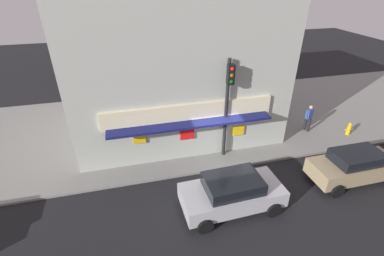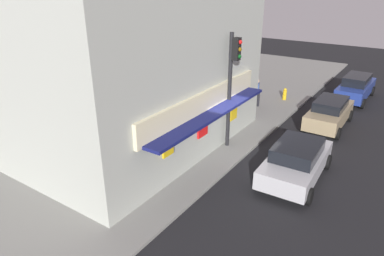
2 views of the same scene
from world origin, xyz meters
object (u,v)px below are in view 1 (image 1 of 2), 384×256
Objects in this scene: traffic_light at (228,98)px; pedestrian at (309,117)px; parked_car_tan at (354,166)px; fire_hydrant at (349,129)px; trash_can at (177,147)px; potted_plant_by_doorway at (243,126)px; parked_car_silver at (232,192)px.

traffic_light is 6.49m from pedestrian.
fire_hydrant is at bearing 51.34° from parked_car_tan.
pedestrian is at bearing 154.51° from fire_hydrant.
trash_can is 8.31m from pedestrian.
potted_plant_by_doorway is 0.22× the size of parked_car_tan.
potted_plant_by_doorway is at bearing 170.94° from pedestrian.
parked_car_silver is at bearing -117.58° from potted_plant_by_doorway.
parked_car_silver reaches higher than trash_can.
trash_can is 4.40m from potted_plant_by_doorway.
traffic_light is at bearing -178.45° from fire_hydrant.
trash_can is 4.51m from parked_car_silver.
parked_car_silver is at bearing -105.29° from traffic_light.
fire_hydrant is at bearing -25.49° from pedestrian.
fire_hydrant is 0.18× the size of parked_car_silver.
parked_car_silver is (-6.26, -0.26, -0.01)m from parked_car_tan.
pedestrian is 0.40× the size of parked_car_silver.
trash_can is at bearing 152.45° from parked_car_tan.
fire_hydrant is 4.44m from parked_car_tan.
fire_hydrant is 0.83× the size of potted_plant_by_doorway.
potted_plant_by_doorway is (-4.03, 0.64, -0.40)m from pedestrian.
parked_car_silver is at bearing -157.63° from fire_hydrant.
pedestrian is 4.10m from potted_plant_by_doorway.
fire_hydrant is 0.18× the size of parked_car_tan.
pedestrian is (8.28, 0.48, 0.51)m from trash_can.
parked_car_silver is at bearing -71.44° from trash_can.
potted_plant_by_doorway reaches higher than trash_can.
parked_car_silver is (-2.82, -5.40, 0.14)m from potted_plant_by_doorway.
pedestrian is at bearing 82.58° from parked_car_tan.
potted_plant_by_doorway is at bearing 123.81° from parked_car_tan.
traffic_light is 5.65× the size of potted_plant_by_doorway.
parked_car_tan is (-2.77, -3.46, 0.32)m from fire_hydrant.
traffic_light is 1.23× the size of parked_car_silver.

